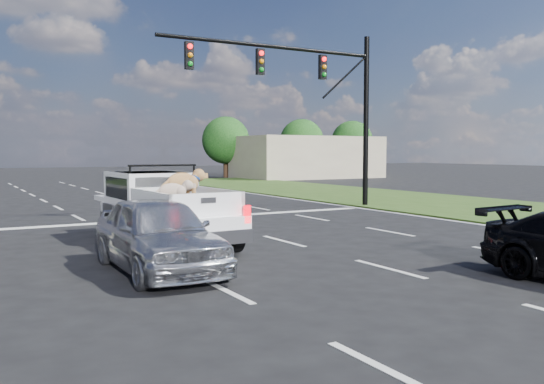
# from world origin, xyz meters

# --- Properties ---
(ground) EXTENTS (160.00, 160.00, 0.00)m
(ground) POSITION_xyz_m (0.00, 0.00, 0.00)
(ground) COLOR black
(ground) RESTS_ON ground
(road_markings) EXTENTS (17.75, 60.00, 0.01)m
(road_markings) POSITION_xyz_m (0.00, 6.56, 0.01)
(road_markings) COLOR silver
(road_markings) RESTS_ON ground
(grass_shoulder_right) EXTENTS (8.00, 60.00, 0.06)m
(grass_shoulder_right) POSITION_xyz_m (13.00, 6.00, 0.03)
(grass_shoulder_right) COLOR #2A4515
(grass_shoulder_right) RESTS_ON ground
(traffic_signal) EXTENTS (9.11, 0.31, 7.00)m
(traffic_signal) POSITION_xyz_m (7.20, 10.50, 4.73)
(traffic_signal) COLOR black
(traffic_signal) RESTS_ON ground
(building_right) EXTENTS (12.00, 7.00, 3.60)m
(building_right) POSITION_xyz_m (22.00, 34.00, 1.80)
(building_right) COLOR #BAAF8E
(building_right) RESTS_ON ground
(tree_far_d) EXTENTS (4.20, 4.20, 5.40)m
(tree_far_d) POSITION_xyz_m (16.00, 38.00, 3.29)
(tree_far_d) COLOR #332114
(tree_far_d) RESTS_ON ground
(tree_far_e) EXTENTS (4.20, 4.20, 5.40)m
(tree_far_e) POSITION_xyz_m (24.00, 38.00, 3.29)
(tree_far_e) COLOR #332114
(tree_far_e) RESTS_ON ground
(tree_far_f) EXTENTS (4.20, 4.20, 5.40)m
(tree_far_f) POSITION_xyz_m (30.00, 38.00, 3.29)
(tree_far_f) COLOR #332114
(tree_far_f) RESTS_ON ground
(pickup_truck) EXTENTS (2.11, 5.29, 1.96)m
(pickup_truck) POSITION_xyz_m (-0.99, 5.25, 0.92)
(pickup_truck) COLOR black
(pickup_truck) RESTS_ON ground
(silver_sedan) EXTENTS (1.74, 4.23, 1.43)m
(silver_sedan) POSITION_xyz_m (-2.20, 2.03, 0.72)
(silver_sedan) COLOR #B4B6BC
(silver_sedan) RESTS_ON ground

